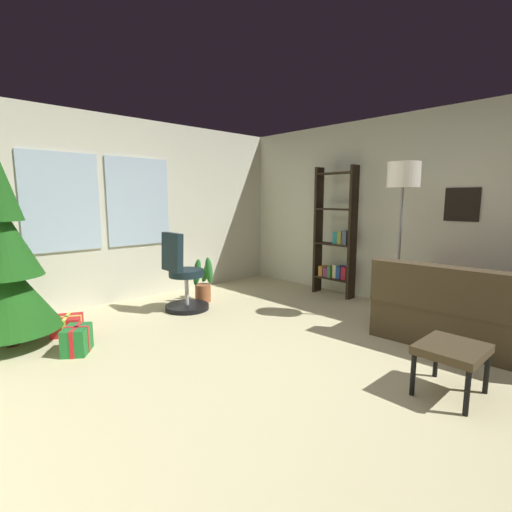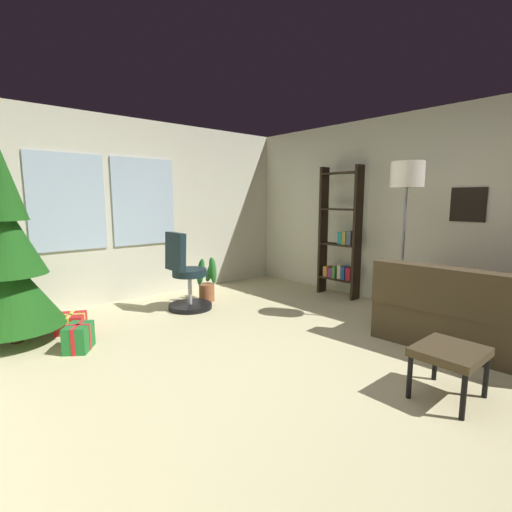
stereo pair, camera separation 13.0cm
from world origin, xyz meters
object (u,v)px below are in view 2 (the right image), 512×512
object	(u,v)px
office_chair	(186,279)
floor_lamp	(407,186)
gift_box_green	(79,337)
potted_plant	(207,282)
bookshelf	(340,240)
footstool	(450,355)
holiday_tree	(10,264)
gift_box_red	(71,323)
couch	(491,319)

from	to	relation	value
office_chair	floor_lamp	xyz separation A→B (m)	(1.62, -2.06, 1.16)
gift_box_green	potted_plant	distance (m)	2.01
gift_box_green	bookshelf	xyz separation A→B (m)	(3.51, -0.40, 0.71)
gift_box_green	office_chair	size ratio (longest dim) A/B	0.35
footstool	bookshelf	world-z (taller)	bookshelf
holiday_tree	gift_box_red	bearing A→B (deg)	-4.23
footstool	gift_box_red	bearing A→B (deg)	116.95
holiday_tree	potted_plant	size ratio (longest dim) A/B	3.83
couch	potted_plant	world-z (taller)	couch
bookshelf	floor_lamp	xyz separation A→B (m)	(-0.44, -1.18, 0.72)
office_chair	potted_plant	world-z (taller)	office_chair
couch	potted_plant	distance (m)	3.38
bookshelf	office_chair	bearing A→B (deg)	156.91
footstool	office_chair	distance (m)	3.15
office_chair	floor_lamp	bearing A→B (deg)	-51.82
office_chair	gift_box_red	bearing A→B (deg)	175.41
couch	gift_box_green	size ratio (longest dim) A/B	5.03
gift_box_red	office_chair	xyz separation A→B (m)	(1.36, -0.11, 0.30)
couch	gift_box_red	bearing A→B (deg)	133.33
gift_box_red	potted_plant	size ratio (longest dim) A/B	0.62
bookshelf	floor_lamp	world-z (taller)	bookshelf
couch	office_chair	distance (m)	3.40
gift_box_red	potted_plant	world-z (taller)	potted_plant
couch	office_chair	world-z (taller)	office_chair
holiday_tree	gift_box_green	xyz separation A→B (m)	(0.41, -0.62, -0.67)
footstool	gift_box_red	xyz separation A→B (m)	(-1.65, 3.24, -0.23)
floor_lamp	couch	bearing A→B (deg)	-92.25
floor_lamp	bookshelf	bearing A→B (deg)	69.49
gift_box_green	footstool	bearing A→B (deg)	-56.84
gift_box_red	bookshelf	world-z (taller)	bookshelf
gift_box_green	bookshelf	world-z (taller)	bookshelf
holiday_tree	office_chair	size ratio (longest dim) A/B	2.36
gift_box_red	bookshelf	distance (m)	3.64
footstool	holiday_tree	distance (m)	3.94
bookshelf	potted_plant	bearing A→B (deg)	146.69
gift_box_red	floor_lamp	distance (m)	3.96
footstool	potted_plant	bearing A→B (deg)	87.18
holiday_tree	floor_lamp	size ratio (longest dim) A/B	1.30
holiday_tree	couch	bearing A→B (deg)	-42.56
gift_box_red	holiday_tree	bearing A→B (deg)	175.77
couch	floor_lamp	distance (m)	1.60
couch	holiday_tree	distance (m)	4.69
holiday_tree	bookshelf	world-z (taller)	holiday_tree
footstool	holiday_tree	size ratio (longest dim) A/B	0.20
gift_box_green	floor_lamp	size ratio (longest dim) A/B	0.19
floor_lamp	potted_plant	distance (m)	2.83
couch	potted_plant	bearing A→B (deg)	109.53
footstool	gift_box_red	size ratio (longest dim) A/B	1.25
office_chair	bookshelf	xyz separation A→B (m)	(2.06, -0.88, 0.43)
couch	gift_box_red	world-z (taller)	couch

